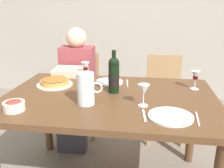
# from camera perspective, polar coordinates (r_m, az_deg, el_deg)

# --- Properties ---
(back_wall) EXTENTS (8.00, 0.10, 2.80)m
(back_wall) POSITION_cam_1_polar(r_m,az_deg,el_deg) (3.73, 4.65, 18.34)
(back_wall) COLOR #A3998E
(back_wall) RESTS_ON ground
(dining_table) EXTENTS (1.50, 1.00, 0.76)m
(dining_table) POSITION_cam_1_polar(r_m,az_deg,el_deg) (1.78, -0.58, -5.53)
(dining_table) COLOR brown
(dining_table) RESTS_ON ground
(wine_bottle) EXTENTS (0.08, 0.08, 0.31)m
(wine_bottle) POSITION_cam_1_polar(r_m,az_deg,el_deg) (1.78, 0.43, 2.10)
(wine_bottle) COLOR black
(wine_bottle) RESTS_ON dining_table
(water_pitcher) EXTENTS (0.17, 0.11, 0.21)m
(water_pitcher) POSITION_cam_1_polar(r_m,az_deg,el_deg) (1.58, -6.07, -1.51)
(water_pitcher) COLOR silver
(water_pitcher) RESTS_ON dining_table
(baked_tart) EXTENTS (0.28, 0.28, 0.06)m
(baked_tart) POSITION_cam_1_polar(r_m,az_deg,el_deg) (2.01, -13.14, 0.47)
(baked_tart) COLOR silver
(baked_tart) RESTS_ON dining_table
(salad_bowl) EXTENTS (0.13, 0.13, 0.07)m
(salad_bowl) POSITION_cam_1_polar(r_m,az_deg,el_deg) (1.61, -21.74, -4.58)
(salad_bowl) COLOR silver
(salad_bowl) RESTS_ON dining_table
(wine_glass_left_diner) EXTENTS (0.07, 0.07, 0.15)m
(wine_glass_left_diner) POSITION_cam_1_polar(r_m,az_deg,el_deg) (2.10, -6.17, 3.92)
(wine_glass_left_diner) COLOR silver
(wine_glass_left_diner) RESTS_ON dining_table
(wine_glass_right_diner) EXTENTS (0.07, 0.07, 0.14)m
(wine_glass_right_diner) POSITION_cam_1_polar(r_m,az_deg,el_deg) (1.55, 7.35, -1.47)
(wine_glass_right_diner) COLOR silver
(wine_glass_right_diner) RESTS_ON dining_table
(wine_glass_centre) EXTENTS (0.07, 0.07, 0.14)m
(wine_glass_centre) POSITION_cam_1_polar(r_m,az_deg,el_deg) (1.95, 18.78, 1.74)
(wine_glass_centre) COLOR silver
(wine_glass_centre) RESTS_ON dining_table
(dinner_plate_left_setting) EXTENTS (0.26, 0.26, 0.01)m
(dinner_plate_left_setting) POSITION_cam_1_polar(r_m,az_deg,el_deg) (1.46, 13.39, -7.29)
(dinner_plate_left_setting) COLOR silver
(dinner_plate_left_setting) RESTS_ON dining_table
(dinner_plate_right_setting) EXTENTS (0.23, 0.23, 0.01)m
(dinner_plate_right_setting) POSITION_cam_1_polar(r_m,az_deg,el_deg) (2.03, -0.65, 0.50)
(dinner_plate_right_setting) COLOR white
(dinner_plate_right_setting) RESTS_ON dining_table
(fork_left_setting) EXTENTS (0.03, 0.16, 0.00)m
(fork_left_setting) POSITION_cam_1_polar(r_m,az_deg,el_deg) (1.46, 7.46, -7.19)
(fork_left_setting) COLOR silver
(fork_left_setting) RESTS_ON dining_table
(knife_left_setting) EXTENTS (0.02, 0.18, 0.00)m
(knife_left_setting) POSITION_cam_1_polar(r_m,az_deg,el_deg) (1.49, 19.19, -7.57)
(knife_left_setting) COLOR silver
(knife_left_setting) RESTS_ON dining_table
(knife_right_setting) EXTENTS (0.03, 0.18, 0.00)m
(knife_right_setting) POSITION_cam_1_polar(r_m,az_deg,el_deg) (2.02, 3.56, 0.21)
(knife_right_setting) COLOR silver
(knife_right_setting) RESTS_ON dining_table
(spoon_right_setting) EXTENTS (0.02, 0.16, 0.00)m
(spoon_right_setting) POSITION_cam_1_polar(r_m,az_deg,el_deg) (2.06, -4.77, 0.58)
(spoon_right_setting) COLOR silver
(spoon_right_setting) RESTS_ON dining_table
(chair_left) EXTENTS (0.42, 0.42, 0.87)m
(chair_left) POSITION_cam_1_polar(r_m,az_deg,el_deg) (2.74, -7.09, -0.85)
(chair_left) COLOR #9E7A51
(chair_left) RESTS_ON ground
(diner_left) EXTENTS (0.35, 0.51, 1.16)m
(diner_left) POSITION_cam_1_polar(r_m,az_deg,el_deg) (2.49, -8.42, -0.00)
(diner_left) COLOR #8E3D42
(diner_left) RESTS_ON ground
(chair_right) EXTENTS (0.43, 0.43, 0.87)m
(chair_right) POSITION_cam_1_polar(r_m,az_deg,el_deg) (2.66, 11.94, -1.74)
(chair_right) COLOR #9E7A51
(chair_right) RESTS_ON ground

